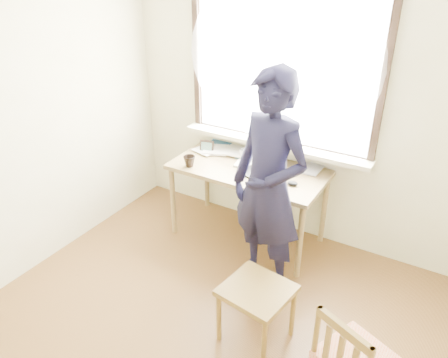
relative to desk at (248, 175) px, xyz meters
The scene contains 12 objects.
room_shell 1.74m from the desk, 78.28° to the right, with size 3.52×4.02×2.61m.
desk is the anchor object (origin of this frame).
laptop 0.21m from the desk, 11.69° to the right, with size 0.41×0.37×0.23m.
mug_white 0.23m from the desk, 126.13° to the left, with size 0.12×0.12×0.10m, color white.
mug_dark 0.56m from the desk, 152.85° to the right, with size 0.11×0.11×0.10m, color black.
mouse 0.50m from the desk, 11.86° to the right, with size 0.09×0.06×0.04m, color black.
desk_clutter 0.27m from the desk, 131.45° to the left, with size 0.91×0.48×0.03m.
book_a 0.48m from the desk, 149.07° to the left, with size 0.18×0.25×0.02m, color white.
book_b 0.50m from the desk, 31.69° to the left, with size 0.18×0.25×0.02m, color white.
picture_frame 0.55m from the desk, 169.10° to the left, with size 0.14×0.05×0.11m.
work_chair 1.31m from the desk, 59.08° to the right, with size 0.51×0.49×0.46m.
person 0.72m from the desk, 49.30° to the right, with size 0.68×0.44×1.85m, color black.
Camera 1 is at (1.32, -1.58, 2.55)m, focal length 35.00 mm.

